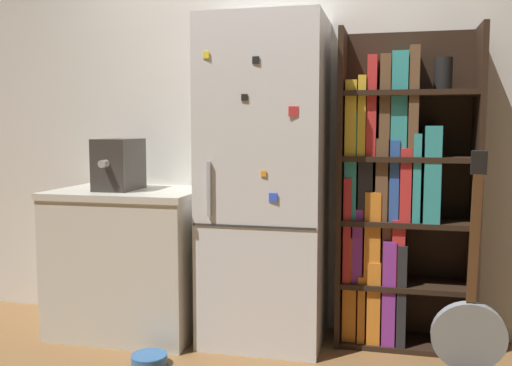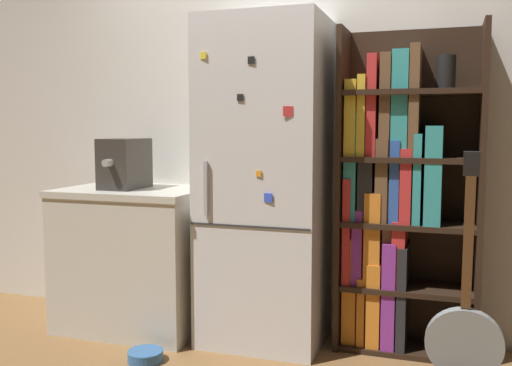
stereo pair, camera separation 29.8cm
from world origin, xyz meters
name	(u,v)px [view 1 (the left image)]	position (x,y,z in m)	size (l,w,h in m)	color
ground_plane	(258,350)	(0.00, 0.00, 0.00)	(16.00, 16.00, 0.00)	olive
wall_back	(275,122)	(0.00, 0.47, 1.30)	(8.00, 0.05, 2.60)	silver
refrigerator	(264,183)	(0.00, 0.17, 0.94)	(0.70, 0.58, 1.89)	silver
bookshelf	(392,199)	(0.73, 0.30, 0.86)	(0.77, 0.34, 1.82)	black
kitchen_counter	(130,260)	(-0.85, 0.13, 0.44)	(0.90, 0.65, 0.89)	beige
espresso_machine	(119,164)	(-0.90, 0.11, 1.04)	(0.22, 0.38, 0.31)	#38332D
guitar	(468,351)	(1.11, -0.18, 0.17)	(0.36, 0.32, 1.16)	black
pet_bowl	(149,359)	(-0.52, -0.34, 0.03)	(0.19, 0.19, 0.06)	#3366A5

